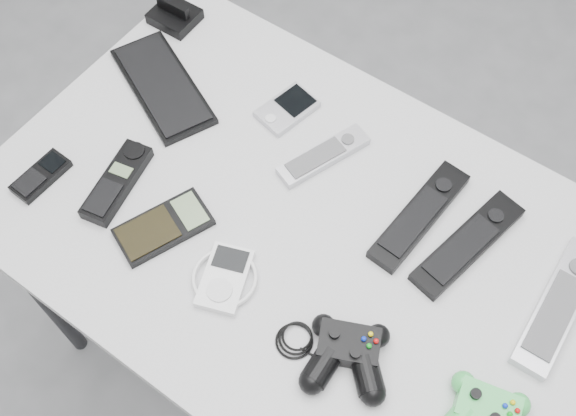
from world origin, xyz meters
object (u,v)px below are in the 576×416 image
Objects in this scene: desk at (303,245)px; remote_silver_a at (323,155)px; calculator at (163,227)px; controller_green at (485,416)px; pda_keyboard at (163,85)px; cordless_handset at (117,182)px; controller_black at (347,353)px; mobile_phone at (41,176)px; remote_silver_b at (558,305)px; pda at (287,109)px; remote_black_b at (468,243)px; mp3_player at (225,278)px; remote_black_a at (420,215)px.

remote_silver_a is (-0.05, 0.13, 0.07)m from desk.
controller_green is (0.57, 0.03, 0.01)m from calculator.
cordless_handset reaches higher than pda_keyboard.
cordless_handset is 0.48m from controller_black.
mobile_phone is 0.67× the size of calculator.
controller_black is at bearing 21.06° from calculator.
remote_silver_b is 0.34m from controller_black.
mobile_phone is at bearing -146.43° from calculator.
remote_black_b is at bearing 4.14° from pda.
controller_green is (0.43, 0.04, 0.01)m from mp3_player.
remote_silver_a is 1.68× the size of mobile_phone.
mobile_phone is (-0.42, -0.18, 0.07)m from desk.
mp3_player is at bearing -120.82° from remote_black_a.
pda_keyboard is 1.46× the size of remote_silver_a.
pda is 0.47× the size of remote_black_b.
calculator is at bearing -24.24° from pda_keyboard.
controller_green reaches higher than pda_keyboard.
pda is 0.47× the size of remote_black_a.
remote_black_a is at bearing 34.68° from mp3_player.
remote_black_a reaches higher than calculator.
pda_keyboard is at bearing -165.23° from remote_black_b.
pda is at bearing 139.44° from controller_green.
remote_black_b is 0.59m from cordless_handset.
pda is at bearing -176.30° from remote_black_b.
remote_silver_a reaches higher than calculator.
remote_silver_a is 0.49m from mobile_phone.
controller_green is (0.44, -0.24, 0.01)m from remote_silver_a.
remote_silver_b is 2.33× the size of mobile_phone.
mobile_phone is 0.48× the size of controller_black.
remote_black_b is at bearing 19.17° from remote_silver_a.
calculator is (0.24, 0.05, -0.00)m from mobile_phone.
cordless_handset is at bearing 31.12° from mobile_phone.
remote_black_a is 2.21× the size of mobile_phone.
remote_silver_b is (0.16, -0.02, 0.00)m from remote_black_b.
mobile_phone is at bearing -162.94° from cordless_handset.
mp3_player is (-0.45, -0.26, -0.00)m from remote_silver_b.
pda is at bearing 171.08° from remote_silver_b.
remote_black_b is at bearing 54.01° from calculator.
desk is at bearing 11.48° from pda_keyboard.
desk is 4.68× the size of remote_black_a.
calculator is at bearing -136.72° from remote_black_b.
cordless_handset is at bearing -103.51° from pda.
controller_green is at bearing -14.66° from controller_black.
cordless_handset is 1.05× the size of calculator.
controller_black reaches higher than remote_silver_a.
pda is 0.33m from cordless_handset.
remote_black_a reaches higher than remote_black_b.
remote_black_b is 0.16m from remote_silver_b.
controller_green reaches higher than calculator.
remote_silver_a is at bearing 138.22° from controller_green.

